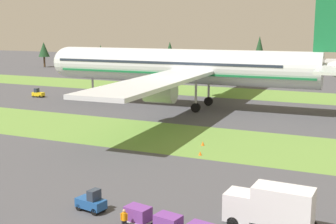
{
  "coord_description": "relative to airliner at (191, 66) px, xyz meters",
  "views": [
    {
      "loc": [
        19.99,
        -22.68,
        15.61
      ],
      "look_at": [
        -5.58,
        33.6,
        4.0
      ],
      "focal_mm": 49.68,
      "sensor_mm": 36.0,
      "label": 1
    }
  ],
  "objects": [
    {
      "name": "cargo_dolly_second",
      "position": [
        18.59,
        -51.41,
        -7.02
      ],
      "size": [
        2.43,
        1.87,
        1.55
      ],
      "rotation": [
        0.0,
        0.0,
        1.39
      ],
      "color": "#A3A3A8",
      "rests_on": "ground"
    },
    {
      "name": "ground_crew_marshaller",
      "position": [
        15.23,
        -52.2,
        -6.99
      ],
      "size": [
        0.53,
        0.36,
        1.74
      ],
      "rotation": [
        0.0,
        0.0,
        0.35
      ],
      "color": "black",
      "rests_on": "ground"
    },
    {
      "name": "pushback_tractor",
      "position": [
        -35.53,
        -1.33,
        -7.12
      ],
      "size": [
        2.65,
        1.4,
        1.97
      ],
      "rotation": [
        0.0,
        0.0,
        4.75
      ],
      "color": "yellow",
      "rests_on": "ground"
    },
    {
      "name": "grass_strip_far",
      "position": [
        12.16,
        22.89,
        -7.93
      ],
      "size": [
        320.0,
        16.95,
        0.01
      ],
      "primitive_type": "cube",
      "color": "olive",
      "rests_on": "ground"
    },
    {
      "name": "grass_strip_near",
      "position": [
        12.16,
        -23.02,
        -7.93
      ],
      "size": [
        320.0,
        16.95,
        0.01
      ],
      "primitive_type": "cube",
      "color": "olive",
      "rests_on": "ground"
    },
    {
      "name": "distant_tree_line",
      "position": [
        17.07,
        57.39,
        -1.15
      ],
      "size": [
        192.0,
        7.82,
        12.35
      ],
      "color": "#4C3823",
      "rests_on": "ground"
    },
    {
      "name": "ground_crew_loader",
      "position": [
        23.51,
        -46.99,
        -6.99
      ],
      "size": [
        0.36,
        0.56,
        1.74
      ],
      "rotation": [
        0.0,
        0.0,
        1.44
      ],
      "color": "black",
      "rests_on": "ground"
    },
    {
      "name": "taxiway_marker_2",
      "position": [
        13.16,
        -30.01,
        -7.7
      ],
      "size": [
        0.44,
        0.44,
        0.47
      ],
      "primitive_type": "cone",
      "color": "orange",
      "rests_on": "ground"
    },
    {
      "name": "cargo_dolly_lead",
      "position": [
        15.73,
        -50.89,
        -7.02
      ],
      "size": [
        2.43,
        1.87,
        1.55
      ],
      "rotation": [
        0.0,
        0.0,
        1.39
      ],
      "color": "#A3A3A8",
      "rests_on": "ground"
    },
    {
      "name": "airliner",
      "position": [
        0.0,
        0.0,
        0.0
      ],
      "size": [
        60.8,
        74.8,
        22.14
      ],
      "rotation": [
        0.0,
        0.0,
        1.61
      ],
      "color": "silver",
      "rests_on": "ground"
    },
    {
      "name": "baggage_tug",
      "position": [
        10.79,
        -50.0,
        -7.12
      ],
      "size": [
        2.79,
        1.74,
        1.97
      ],
      "rotation": [
        0.0,
        0.0,
        1.39
      ],
      "color": "#1E4C8E",
      "rests_on": "ground"
    },
    {
      "name": "taxiway_marker_1",
      "position": [
        11.84,
        -25.51,
        -7.65
      ],
      "size": [
        0.44,
        0.44,
        0.58
      ],
      "primitive_type": "cone",
      "color": "orange",
      "rests_on": "ground"
    },
    {
      "name": "catering_truck",
      "position": [
        25.43,
        -47.41,
        -5.98
      ],
      "size": [
        7.04,
        2.58,
        3.58
      ],
      "rotation": [
        0.0,
        0.0,
        1.53
      ],
      "color": "silver",
      "rests_on": "ground"
    }
  ]
}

